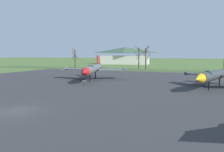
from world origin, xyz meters
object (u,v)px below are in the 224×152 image
Objects in this scene: info_placard_front_left at (84,82)px; visitor_building at (125,56)px; jet_fighter_front_right at (214,75)px; jet_fighter_front_left at (92,69)px.

visitor_building reaches higher than info_placard_front_left.
info_placard_front_left is 85.13m from visitor_building.
visitor_building is (-41.13, 77.43, 2.49)m from jet_fighter_front_right.
jet_fighter_front_left is 77.38m from visitor_building.
visitor_building is (-18.63, 75.07, 2.30)m from jet_fighter_front_left.
jet_fighter_front_right is (22.50, -2.35, -0.19)m from jet_fighter_front_left.
visitor_building reaches higher than jet_fighter_front_right.
jet_fighter_front_left is at bearing 174.03° from jet_fighter_front_right.
info_placard_front_left is 21.03m from jet_fighter_front_right.
jet_fighter_front_right is at bearing 13.88° from info_placard_front_left.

